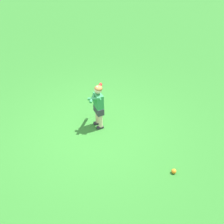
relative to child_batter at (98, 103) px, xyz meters
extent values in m
plane|color=#2D7528|center=(0.26, -0.05, -0.65)|extent=(40.00, 40.00, 0.00)
cube|color=#232328|center=(0.09, 0.04, -0.63)|extent=(0.16, 0.17, 0.05)
cylinder|color=beige|center=(0.08, 0.06, -0.44)|extent=(0.09, 0.09, 0.34)
cube|color=#232328|center=(-0.05, -0.06, -0.63)|extent=(0.16, 0.17, 0.05)
cylinder|color=beige|center=(-0.06, -0.04, -0.44)|extent=(0.09, 0.09, 0.34)
cube|color=#383842|center=(0.01, 0.01, -0.19)|extent=(0.31, 0.28, 0.16)
cube|color=#339351|center=(0.01, 0.01, 0.06)|extent=(0.29, 0.27, 0.34)
sphere|color=beige|center=(0.01, 0.01, 0.34)|extent=(0.17, 0.17, 0.17)
ellipsoid|color=olive|center=(0.00, 0.02, 0.37)|extent=(0.24, 0.24, 0.11)
sphere|color=red|center=(0.09, -0.10, 0.15)|extent=(0.04, 0.04, 0.04)
cylinder|color=black|center=(0.00, -0.09, 0.16)|extent=(0.14, 0.04, 0.05)
cylinder|color=red|center=(-0.23, -0.06, 0.20)|extent=(0.35, 0.11, 0.11)
sphere|color=red|center=(-0.40, -0.04, 0.22)|extent=(0.07, 0.07, 0.07)
cylinder|color=#339351|center=(0.10, -0.05, 0.16)|extent=(0.10, 0.31, 0.14)
cylinder|color=#339351|center=(0.05, -0.10, 0.16)|extent=(0.31, 0.11, 0.14)
sphere|color=orange|center=(1.07, 1.75, -0.60)|extent=(0.10, 0.10, 0.10)
camera|label=1|loc=(4.93, 1.37, 3.70)|focal=46.52mm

